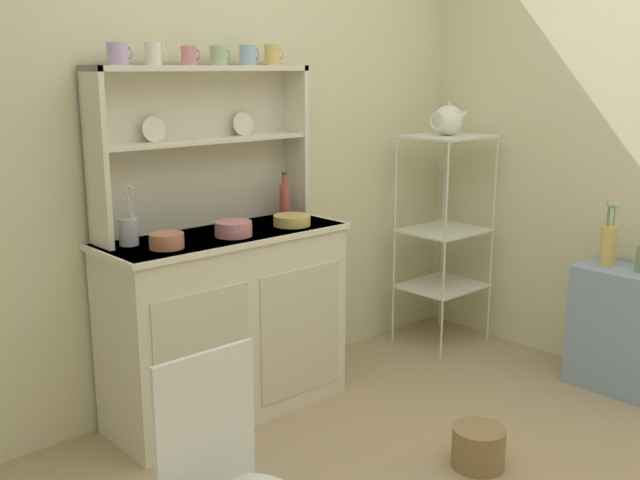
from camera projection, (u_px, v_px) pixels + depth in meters
wall_back at (218, 137)px, 3.49m from camera, size 3.84×0.05×2.50m
hutch_cabinet at (227, 322)px, 3.38m from camera, size 1.13×0.45×0.85m
hutch_shelf_unit at (200, 135)px, 3.31m from camera, size 1.06×0.18×0.73m
bakers_rack at (445, 217)px, 4.20m from camera, size 0.45×0.38×1.20m
side_shelf_blue at (624, 330)px, 3.65m from camera, size 0.28×0.48×0.61m
wire_chair at (224, 480)px, 1.94m from camera, size 0.36×0.36×0.85m
floor_basket at (478, 447)px, 2.98m from camera, size 0.21×0.21×0.16m
cup_lilac_0 at (118, 54)px, 2.94m from camera, size 0.10×0.08×0.09m
cup_cream_1 at (153, 54)px, 3.04m from camera, size 0.08×0.07×0.09m
cup_rose_2 at (189, 56)px, 3.16m from camera, size 0.08×0.07×0.08m
cup_sage_3 at (219, 55)px, 3.25m from camera, size 0.09×0.08×0.08m
cup_sky_4 at (248, 55)px, 3.36m from camera, size 0.09×0.07×0.09m
cup_gold_5 at (272, 55)px, 3.45m from camera, size 0.09×0.07×0.09m
bowl_mixing_large at (167, 241)px, 3.01m from camera, size 0.14×0.14×0.06m
bowl_floral_medium at (233, 229)px, 3.22m from camera, size 0.16×0.16×0.06m
bowl_cream_small at (292, 220)px, 3.44m from camera, size 0.17×0.17×0.05m
jam_bottle at (285, 200)px, 3.60m from camera, size 0.05×0.05×0.22m
utensil_jar at (129, 231)px, 3.05m from camera, size 0.08×0.08×0.25m
porcelain_teapot at (448, 120)px, 4.07m from camera, size 0.26×0.16×0.19m
flower_vase at (608, 244)px, 3.65m from camera, size 0.08×0.08×0.33m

